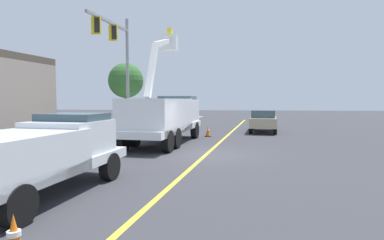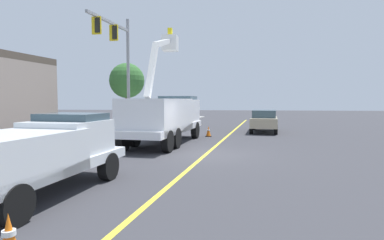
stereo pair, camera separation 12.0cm
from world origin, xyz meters
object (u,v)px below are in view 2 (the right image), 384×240
(passing_minivan, at_px, (264,119))
(traffic_cone_mid_front, at_px, (208,131))
(traffic_cone_leading, at_px, (9,240))
(utility_bucket_truck, at_px, (165,115))
(service_pickup_truck, at_px, (38,153))
(traffic_signal_mast, at_px, (119,54))

(passing_minivan, distance_m, traffic_cone_mid_front, 5.40)
(passing_minivan, bearing_deg, traffic_cone_leading, 163.24)
(utility_bucket_truck, xyz_separation_m, traffic_cone_mid_front, (3.52, -2.27, -1.27))
(service_pickup_truck, height_order, traffic_cone_leading, service_pickup_truck)
(traffic_cone_leading, height_order, traffic_signal_mast, traffic_signal_mast)
(service_pickup_truck, relative_size, passing_minivan, 1.16)
(utility_bucket_truck, height_order, traffic_cone_mid_front, utility_bucket_truck)
(passing_minivan, bearing_deg, traffic_signal_mast, 112.88)
(service_pickup_truck, distance_m, passing_minivan, 18.71)
(traffic_cone_leading, bearing_deg, utility_bucket_truck, 0.89)
(utility_bucket_truck, relative_size, traffic_cone_leading, 10.71)
(traffic_cone_mid_front, bearing_deg, service_pickup_truck, 165.00)
(traffic_signal_mast, bearing_deg, traffic_cone_leading, -166.72)
(service_pickup_truck, xyz_separation_m, traffic_cone_mid_front, (13.55, -3.63, -0.78))
(service_pickup_truck, height_order, passing_minivan, service_pickup_truck)
(utility_bucket_truck, bearing_deg, passing_minivan, -42.04)
(traffic_cone_leading, height_order, traffic_cone_mid_front, traffic_cone_leading)
(passing_minivan, height_order, traffic_cone_mid_front, passing_minivan)
(utility_bucket_truck, xyz_separation_m, traffic_cone_leading, (-13.32, -0.21, -1.22))
(traffic_cone_mid_front, bearing_deg, utility_bucket_truck, 147.20)
(utility_bucket_truck, relative_size, traffic_signal_mast, 1.05)
(utility_bucket_truck, distance_m, service_pickup_truck, 10.13)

